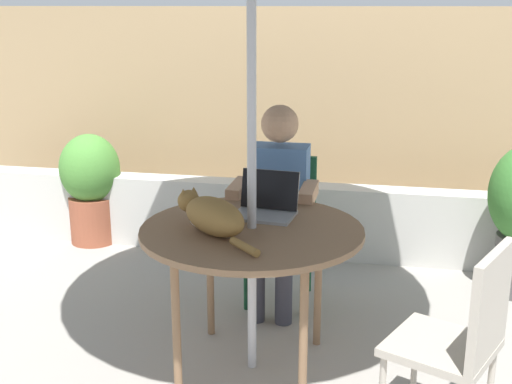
% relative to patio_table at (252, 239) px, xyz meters
% --- Properties ---
extents(ground_plane, '(14.00, 14.00, 0.00)m').
position_rel_patio_table_xyz_m(ground_plane, '(0.00, 0.00, -0.69)').
color(ground_plane, gray).
extents(fence_back, '(5.73, 0.08, 1.77)m').
position_rel_patio_table_xyz_m(fence_back, '(0.00, 2.32, 0.19)').
color(fence_back, tan).
rests_on(fence_back, ground).
extents(planter_wall_low, '(5.15, 0.20, 0.53)m').
position_rel_patio_table_xyz_m(planter_wall_low, '(0.00, 1.61, -0.42)').
color(planter_wall_low, beige).
rests_on(planter_wall_low, ground).
extents(patio_table, '(1.08, 1.08, 0.75)m').
position_rel_patio_table_xyz_m(patio_table, '(0.00, 0.00, 0.00)').
color(patio_table, brown).
rests_on(patio_table, ground).
extents(chair_occupied, '(0.40, 0.40, 0.88)m').
position_rel_patio_table_xyz_m(chair_occupied, '(0.00, 0.89, -0.17)').
color(chair_occupied, '#194C2D').
rests_on(chair_occupied, ground).
extents(chair_empty, '(0.53, 0.53, 0.88)m').
position_rel_patio_table_xyz_m(chair_empty, '(0.95, -0.44, -0.17)').
color(chair_empty, '#B2A899').
rests_on(chair_empty, ground).
extents(person_seated, '(0.48, 0.48, 1.22)m').
position_rel_patio_table_xyz_m(person_seated, '(0.00, 0.73, -0.00)').
color(person_seated, '#4C72A5').
rests_on(person_seated, ground).
extents(laptop, '(0.32, 0.28, 0.21)m').
position_rel_patio_table_xyz_m(laptop, '(0.03, 0.23, 0.12)').
color(laptop, gray).
rests_on(laptop, patio_table).
extents(cat, '(0.49, 0.49, 0.17)m').
position_rel_patio_table_xyz_m(cat, '(-0.17, -0.10, 0.14)').
color(cat, olive).
rests_on(cat, patio_table).
extents(potted_plant_by_chair, '(0.45, 0.45, 0.85)m').
position_rel_patio_table_xyz_m(potted_plant_by_chair, '(-1.58, 1.57, -0.22)').
color(potted_plant_by_chair, '#9E5138').
rests_on(potted_plant_by_chair, ground).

